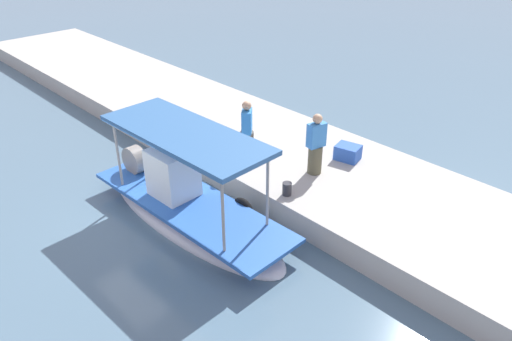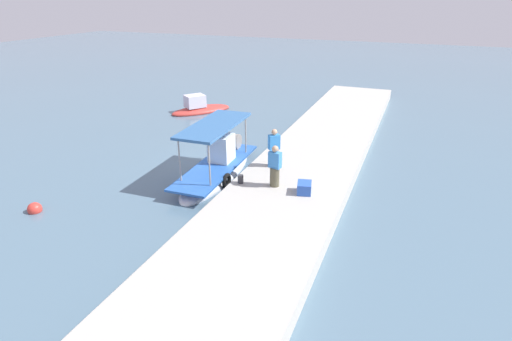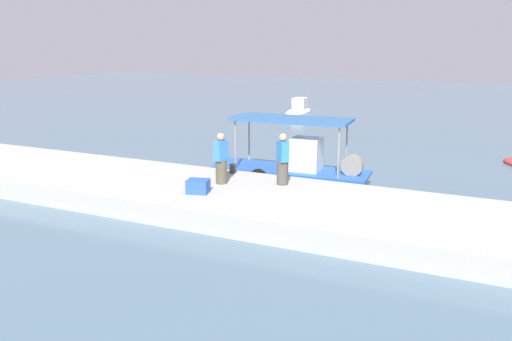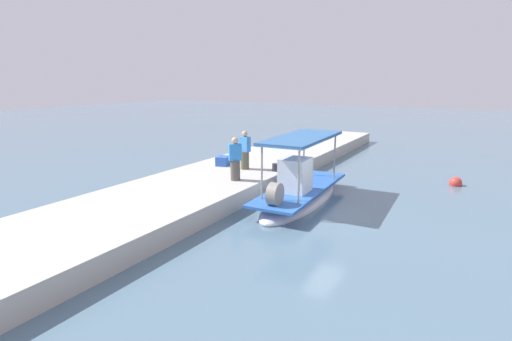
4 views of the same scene
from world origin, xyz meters
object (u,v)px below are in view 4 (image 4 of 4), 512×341
main_fishing_boat (300,192)px  fisherman_near_bollard (235,161)px  cargo_crate (223,161)px  mooring_bollard (275,167)px  fisherman_by_crate (245,152)px  marker_buoy (456,183)px

main_fishing_boat → fisherman_near_bollard: (0.57, -2.62, 1.07)m
fisherman_near_bollard → cargo_crate: (-2.12, -2.04, -0.58)m
main_fishing_boat → mooring_bollard: bearing=-130.5°
fisherman_by_crate → marker_buoy: 9.72m
fisherman_near_bollard → cargo_crate: fisherman_near_bollard is taller
fisherman_near_bollard → fisherman_by_crate: fisherman_near_bollard is taller
fisherman_near_bollard → cargo_crate: size_ratio=2.58×
fisherman_near_bollard → fisherman_by_crate: (-1.97, -0.74, -0.00)m
main_fishing_boat → mooring_bollard: (-1.67, -1.95, 0.45)m
fisherman_near_bollard → fisherman_by_crate: bearing=-159.5°
main_fishing_boat → fisherman_by_crate: size_ratio=3.69×
fisherman_by_crate → cargo_crate: (-0.16, -1.31, -0.58)m
fisherman_near_bollard → mooring_bollard: fisherman_near_bollard is taller
fisherman_near_bollard → mooring_bollard: bearing=163.3°
main_fishing_boat → fisherman_by_crate: bearing=-112.5°
main_fishing_boat → fisherman_near_bollard: main_fishing_boat is taller
main_fishing_boat → fisherman_by_crate: (-1.39, -3.36, 1.07)m
mooring_bollard → marker_buoy: (-4.18, 7.12, -0.76)m
fisherman_by_crate → mooring_bollard: size_ratio=5.03×
main_fishing_boat → fisherman_by_crate: main_fishing_boat is taller
main_fishing_boat → mooring_bollard: size_ratio=18.56×
main_fishing_boat → fisherman_near_bollard: bearing=-77.7°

